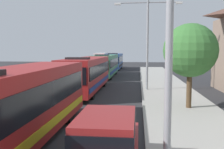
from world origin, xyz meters
TOP-DOWN VIEW (x-y plane):
  - bus_lead at (-1.30, 10.21)m, footprint 2.58×10.63m
  - bus_second_in_line at (-1.30, 23.00)m, footprint 2.58×11.65m
  - bus_middle at (-1.30, 36.09)m, footprint 2.58×12.38m
  - bus_fourth_in_line at (-1.30, 49.26)m, footprint 2.58×10.93m
  - white_suv at (2.40, 7.64)m, footprint 1.86×4.58m
  - box_truck_oncoming at (-4.60, 52.99)m, footprint 2.35×6.92m
  - streetlamp_mid at (4.10, 23.88)m, footprint 5.99×0.28m
  - roadside_tree at (6.47, 16.72)m, footprint 3.32×3.32m

SIDE VIEW (x-z plane):
  - white_suv at x=2.40m, z-range 0.08..1.98m
  - bus_lead at x=-1.30m, z-range 0.08..3.29m
  - bus_fourth_in_line at x=-1.30m, z-range 0.08..3.29m
  - bus_second_in_line at x=-1.30m, z-range 0.09..3.30m
  - bus_middle at x=-1.30m, z-range 0.09..3.30m
  - box_truck_oncoming at x=-4.60m, z-range 0.12..3.27m
  - roadside_tree at x=6.47m, z-range 1.10..6.34m
  - streetlamp_mid at x=4.10m, z-range 1.08..9.11m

